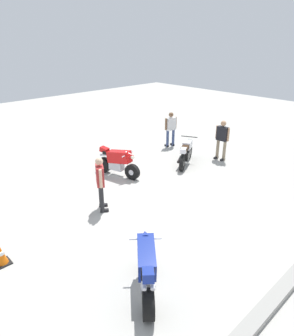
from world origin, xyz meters
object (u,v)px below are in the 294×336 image
Objects in this scene: motorcycle_silver_cruiser at (186,153)px; traffic_cone at (1,255)px; motorcycle_blue_sportbike at (147,268)px; motorcycle_red_sportbike at (118,161)px; person_in_white_shirt at (171,127)px; person_in_black_shirt at (222,137)px; person_in_red_shirt at (100,180)px.

motorcycle_silver_cruiser is 3.59× the size of traffic_cone.
motorcycle_blue_sportbike is 6.04m from motorcycle_red_sportbike.
person_in_white_shirt is at bearing -161.76° from traffic_cone.
person_in_black_shirt is 6.33m from person_in_red_shirt.
motorcycle_red_sportbike is at bearing -158.18° from traffic_cone.
motorcycle_blue_sportbike reaches higher than motorcycle_silver_cruiser.
motorcycle_blue_sportbike is at bearing -79.98° from person_in_red_shirt.
motorcycle_silver_cruiser is 7.26m from motorcycle_blue_sportbike.
person_in_red_shirt reaches higher than person_in_black_shirt.
person_in_black_shirt is at bearing 30.52° from person_in_red_shirt.
person_in_white_shirt is 3.18× the size of traffic_cone.
motorcycle_silver_cruiser is 1.10× the size of person_in_red_shirt.
motorcycle_blue_sportbike is 0.93× the size of person_in_red_shirt.
motorcycle_red_sportbike is at bearing 7.80° from motorcycle_blue_sportbike.
motorcycle_silver_cruiser is 2.44m from person_in_white_shirt.
motorcycle_red_sportbike is at bearing 71.16° from person_in_red_shirt.
traffic_cone is (7.98, 1.01, -0.26)m from motorcycle_silver_cruiser.
traffic_cone is at bearing 121.86° from person_in_white_shirt.
motorcycle_red_sportbike is 5.61m from traffic_cone.
person_in_white_shirt is at bearing 88.05° from motorcycle_red_sportbike.
motorcycle_blue_sportbike is (6.07, 3.99, 0.07)m from motorcycle_silver_cruiser.
motorcycle_red_sportbike is 4.70m from person_in_black_shirt.
person_in_red_shirt is (6.33, -0.07, 0.00)m from person_in_black_shirt.
motorcycle_red_sportbike is 2.61m from person_in_red_shirt.
person_in_white_shirt is at bearing -83.99° from person_in_black_shirt.
motorcycle_blue_sportbike is 9.50m from person_in_white_shirt.
motorcycle_blue_sportbike reaches higher than traffic_cone.
person_in_black_shirt is 1.00× the size of person_in_red_shirt.
person_in_red_shirt is at bearing -172.44° from traffic_cone.
person_in_black_shirt is at bearing -25.60° from motorcycle_blue_sportbike.
person_in_red_shirt is at bearing -65.39° from motorcycle_red_sportbike.
motorcycle_blue_sportbike is 3.67m from person_in_red_shirt.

